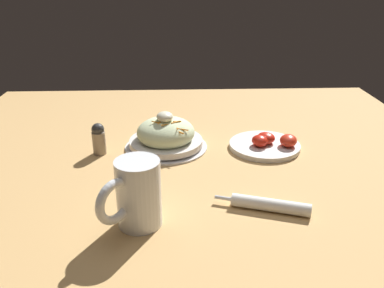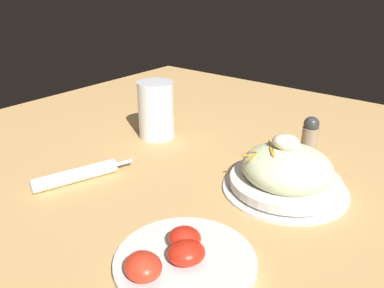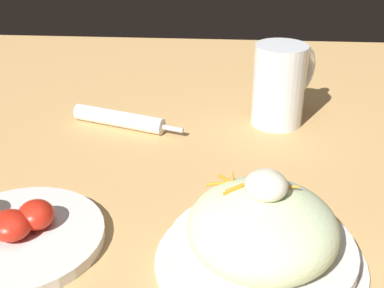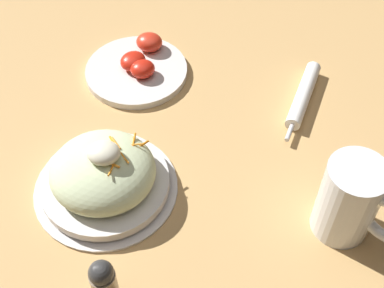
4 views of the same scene
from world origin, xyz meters
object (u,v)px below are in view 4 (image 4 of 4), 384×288
tomato_plate (138,67)px  salad_plate (104,176)px  salt_shaker (104,282)px  beer_mug (350,203)px  napkin_roll (303,95)px

tomato_plate → salad_plate: bearing=-93.3°
salad_plate → salt_shaker: salad_plate is taller
beer_mug → tomato_plate: bearing=137.1°
tomato_plate → salt_shaker: bearing=-88.1°
beer_mug → napkin_roll: beer_mug is taller
salad_plate → napkin_roll: size_ratio=1.18×
salad_plate → tomato_plate: size_ratio=1.17×
beer_mug → napkin_roll: bearing=98.2°
salad_plate → tomato_plate: bearing=86.7°
beer_mug → tomato_plate: beer_mug is taller
salt_shaker → beer_mug: bearing=21.4°
salad_plate → tomato_plate: 0.28m
napkin_roll → tomato_plate: (-0.31, 0.06, 0.00)m
salad_plate → beer_mug: bearing=-7.3°
napkin_roll → tomato_plate: 0.31m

